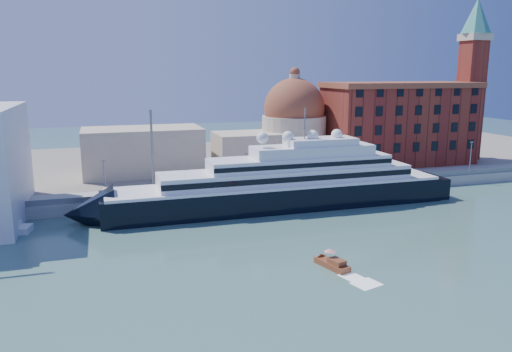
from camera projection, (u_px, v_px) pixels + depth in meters
name	position (u px, v px, depth m)	size (l,w,h in m)	color
ground	(298.00, 245.00, 82.67)	(400.00, 400.00, 0.00)	#365D57
quay	(242.00, 192.00, 114.17)	(180.00, 10.00, 2.50)	gray
land	(206.00, 162.00, 152.52)	(260.00, 72.00, 2.00)	slate
quay_fence	(248.00, 188.00, 109.59)	(180.00, 0.10, 1.20)	slate
superyacht	(269.00, 189.00, 104.07)	(81.68, 11.32, 24.41)	black
service_barge	(2.00, 230.00, 88.79)	(10.65, 5.21, 2.30)	white
water_taxi	(333.00, 263.00, 73.18)	(3.56, 6.32, 2.85)	brown
warehouse	(399.00, 123.00, 143.56)	(43.00, 19.00, 23.25)	maroon
campanile	(472.00, 70.00, 147.46)	(8.40, 8.40, 47.00)	maroon
church	(241.00, 136.00, 136.19)	(66.00, 18.00, 25.50)	beige
lamp_posts	(188.00, 159.00, 107.08)	(120.80, 2.40, 18.00)	slate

